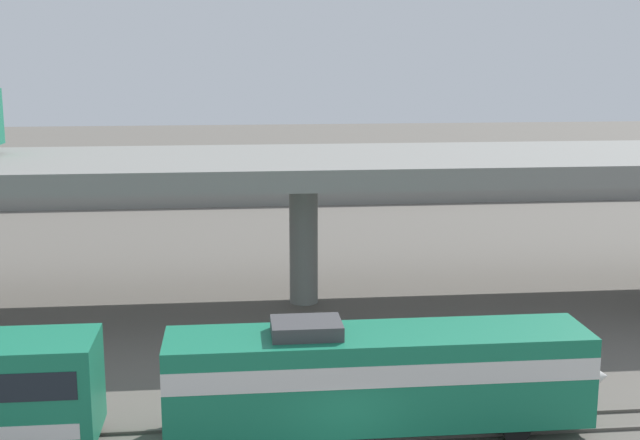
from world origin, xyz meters
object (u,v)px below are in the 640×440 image
Objects in this scene: parked_car_0 at (297,168)px; parked_car_1 at (50,176)px; parked_car_3 at (56,170)px; parked_car_2 at (424,170)px; train_locomotive at (399,373)px.

parked_car_0 and parked_car_1 have the same top height.
parked_car_1 is at bearing 8.82° from parked_car_0.
parked_car_0 is 0.94× the size of parked_car_3.
parked_car_2 is at bearing -179.16° from parked_car_1.
parked_car_3 is (-22.21, 53.86, -0.06)m from train_locomotive.
train_locomotive is at bearing 76.26° from parked_car_2.
train_locomotive is 54.33m from parked_car_1.
parked_car_0 is at bearing -171.18° from parked_car_1.
parked_car_1 and parked_car_2 have the same top height.
train_locomotive is 3.58× the size of parked_car_3.
train_locomotive is 58.26m from parked_car_3.
parked_car_3 is at bearing -85.85° from parked_car_1.
parked_car_0 and parked_car_2 have the same top height.
parked_car_3 is (-0.30, 4.14, -0.00)m from parked_car_1.
train_locomotive reaches higher than parked_car_3.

